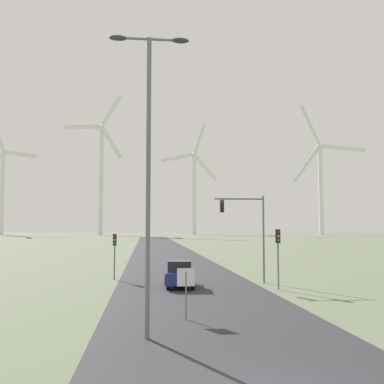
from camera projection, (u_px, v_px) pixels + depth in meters
The scene contains 11 objects.
road_surface at pixel (168, 258), 58.42m from camera, with size 10.00×240.00×0.01m.
streetlamp at pixel (148, 150), 17.21m from camera, with size 3.13×0.32×11.57m.
stop_sign_near at pixel (186, 284), 20.20m from camera, with size 0.81×0.07×2.28m.
traffic_light_post_near_left at pixel (115, 246), 35.19m from camera, with size 0.28×0.34×3.57m.
traffic_light_post_near_right at pixel (278, 245), 29.68m from camera, with size 0.28×0.34×3.97m.
traffic_light_mast_overhead at pixel (247, 222), 33.18m from camera, with size 3.74×0.35×6.44m.
car_approaching at pixel (179, 274), 30.79m from camera, with size 2.08×4.21×1.83m.
wind_turbine_far_left at pixel (3, 182), 223.30m from camera, with size 30.61×15.30×60.56m.
wind_turbine_left at pixel (101, 169), 212.33m from camera, with size 27.48×2.60×67.42m.
wind_turbine_center at pixel (194, 184), 237.53m from camera, with size 30.73×4.98×59.99m.
wind_turbine_right at pixel (321, 178), 225.87m from camera, with size 36.44×6.06×65.95m.
Camera 1 is at (-3.01, -10.91, 4.17)m, focal length 42.00 mm.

